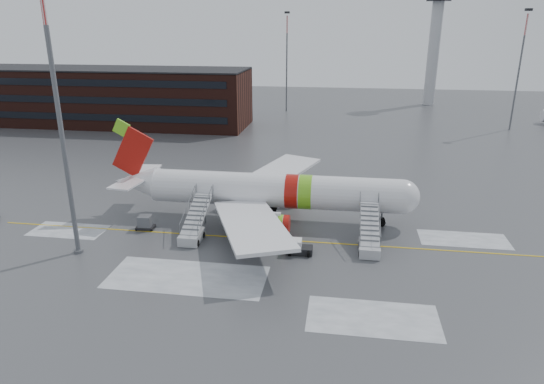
% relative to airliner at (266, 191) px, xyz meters
% --- Properties ---
extents(ground, '(260.00, 260.00, 0.00)m').
position_rel_airliner_xyz_m(ground, '(1.24, -4.54, -3.42)').
color(ground, '#494C4F').
rests_on(ground, ground).
extents(airliner, '(35.03, 32.97, 11.18)m').
position_rel_airliner_xyz_m(airliner, '(0.00, 0.00, 0.00)').
color(airliner, white).
rests_on(airliner, ground).
extents(airstair_fwd, '(2.05, 7.70, 3.48)m').
position_rel_airliner_xyz_m(airstair_fwd, '(11.36, -6.54, -2.35)').
color(airstair_fwd, '#A8AAAF').
rests_on(airstair_fwd, ground).
extents(airstair_aft, '(2.05, 7.70, 3.48)m').
position_rel_airliner_xyz_m(airstair_aft, '(-6.62, -6.54, -2.35)').
color(airstair_aft, '#A9ACB0').
rests_on(airstair_aft, ground).
extents(pushback_tug, '(2.55, 1.93, 1.44)m').
position_rel_airliner_xyz_m(pushback_tug, '(4.48, -8.36, -2.78)').
color(pushback_tug, black).
rests_on(pushback_tug, ground).
extents(uld_container, '(1.96, 1.48, 1.54)m').
position_rel_airliner_xyz_m(uld_container, '(-12.60, -4.90, -2.70)').
color(uld_container, black).
rests_on(uld_container, ground).
extents(light_mast_near, '(1.20, 1.20, 26.70)m').
position_rel_airliner_xyz_m(light_mast_near, '(-16.86, -11.38, 10.35)').
color(light_mast_near, '#595B60').
rests_on(light_mast_near, ground).
extents(terminal_building, '(62.00, 16.11, 12.30)m').
position_rel_airliner_xyz_m(terminal_building, '(-43.76, 50.44, 2.78)').
color(terminal_building, '#3F1E16').
rests_on(terminal_building, ground).
extents(control_tower, '(6.40, 6.40, 30.00)m').
position_rel_airliner_xyz_m(control_tower, '(31.24, 90.46, 15.33)').
color(control_tower, '#B2B5BA').
rests_on(control_tower, ground).
extents(light_mast_far_ne, '(1.20, 1.20, 24.25)m').
position_rel_airliner_xyz_m(light_mast_far_ne, '(43.24, 57.46, 10.42)').
color(light_mast_far_ne, '#595B60').
rests_on(light_mast_far_ne, ground).
extents(light_mast_far_n, '(1.20, 1.20, 24.25)m').
position_rel_airliner_xyz_m(light_mast_far_n, '(-6.76, 73.46, 10.42)').
color(light_mast_far_n, '#595B60').
rests_on(light_mast_far_n, ground).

